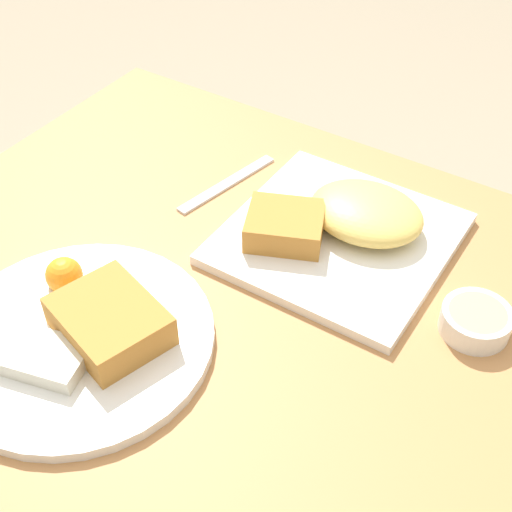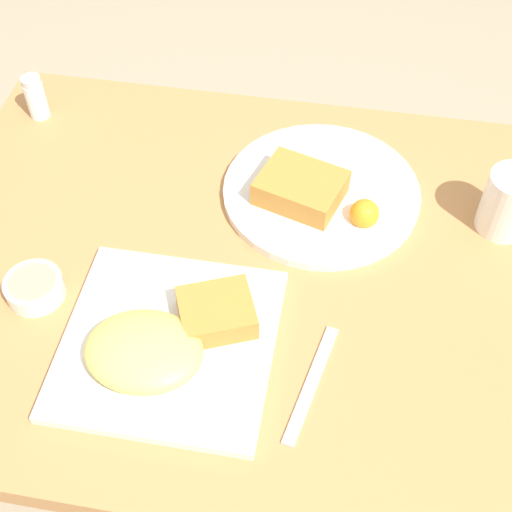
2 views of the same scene
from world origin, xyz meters
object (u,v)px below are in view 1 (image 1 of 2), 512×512
object	(u,v)px
plate_oval_far	(81,333)
sauce_ramekin	(476,320)
plate_square_near	(342,227)
butter_knife	(227,184)

from	to	relation	value
plate_oval_far	sauce_ramekin	bearing A→B (deg)	-144.90
plate_oval_far	sauce_ramekin	size ratio (longest dim) A/B	3.80
plate_square_near	sauce_ramekin	distance (m)	0.21
sauce_ramekin	butter_knife	size ratio (longest dim) A/B	0.45
sauce_ramekin	butter_knife	xyz separation A→B (m)	(0.39, -0.07, -0.01)
butter_knife	plate_oval_far	bearing A→B (deg)	16.68
plate_oval_far	butter_knife	xyz separation A→B (m)	(0.03, -0.33, -0.01)
butter_knife	plate_square_near	bearing A→B (deg)	96.59
plate_square_near	butter_knife	xyz separation A→B (m)	(0.19, -0.02, -0.02)
plate_square_near	sauce_ramekin	xyz separation A→B (m)	(-0.20, 0.06, -0.01)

